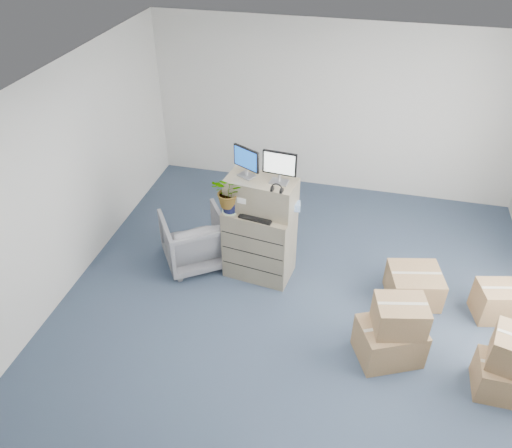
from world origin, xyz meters
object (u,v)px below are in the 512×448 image
object	(u,v)px
potted_plant	(229,195)
monitor_right	(280,166)
filing_cabinet_lower	(260,243)
office_chair	(194,237)
monitor_left	(246,161)
keyboard	(257,217)
water_bottle	(266,204)

from	to	relation	value
potted_plant	monitor_right	bearing A→B (deg)	12.99
filing_cabinet_lower	office_chair	world-z (taller)	filing_cabinet_lower
monitor_left	potted_plant	xyz separation A→B (m)	(-0.17, -0.19, -0.41)
filing_cabinet_lower	keyboard	size ratio (longest dim) A/B	2.37
filing_cabinet_lower	keyboard	xyz separation A→B (m)	(-0.00, -0.16, 0.52)
filing_cabinet_lower	monitor_left	distance (m)	1.19
monitor_left	potted_plant	size ratio (longest dim) A/B	0.73
monitor_left	monitor_right	world-z (taller)	monitor_right
filing_cabinet_lower	monitor_left	world-z (taller)	monitor_left
monitor_left	monitor_right	xyz separation A→B (m)	(0.42, -0.05, 0.02)
filing_cabinet_lower	potted_plant	world-z (taller)	potted_plant
filing_cabinet_lower	monitor_right	bearing A→B (deg)	16.77
monitor_left	keyboard	size ratio (longest dim) A/B	0.90
keyboard	water_bottle	xyz separation A→B (m)	(0.08, 0.16, 0.12)
monitor_left	office_chair	world-z (taller)	monitor_left
water_bottle	potted_plant	distance (m)	0.47
keyboard	water_bottle	distance (m)	0.21
keyboard	office_chair	xyz separation A→B (m)	(-0.93, 0.17, -0.61)
monitor_right	office_chair	size ratio (longest dim) A/B	0.50
water_bottle	office_chair	size ratio (longest dim) A/B	0.31
water_bottle	potted_plant	bearing A→B (deg)	-167.18
filing_cabinet_lower	water_bottle	size ratio (longest dim) A/B	3.98
monitor_right	keyboard	bearing A→B (deg)	-135.19
monitor_left	keyboard	bearing A→B (deg)	-24.65
potted_plant	office_chair	size ratio (longest dim) A/B	0.63
filing_cabinet_lower	water_bottle	world-z (taller)	water_bottle
potted_plant	office_chair	bearing A→B (deg)	168.56
keyboard	water_bottle	size ratio (longest dim) A/B	1.68
monitor_right	office_chair	xyz separation A→B (m)	(-1.16, -0.02, -1.27)
filing_cabinet_lower	potted_plant	bearing A→B (deg)	-156.99
filing_cabinet_lower	office_chair	bearing A→B (deg)	-173.24
keyboard	potted_plant	world-z (taller)	potted_plant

